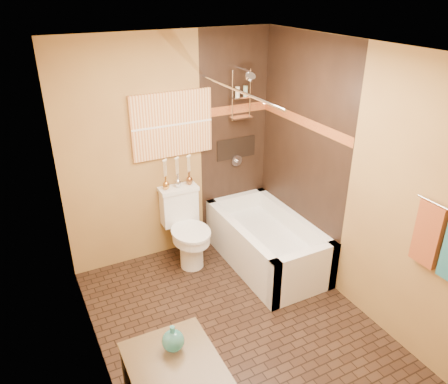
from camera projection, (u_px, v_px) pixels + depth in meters
floor at (235, 325)px, 4.11m from camera, size 3.00×3.00×0.00m
wall_left at (88, 245)px, 3.07m from camera, size 0.02×3.00×2.50m
wall_right at (350, 181)px, 4.06m from camera, size 0.02×3.00×2.50m
wall_back at (171, 151)px, 4.76m from camera, size 2.40×0.02×2.50m
wall_front at (370, 324)px, 2.36m from camera, size 2.40×0.02×2.50m
ceiling at (240, 49)px, 3.01m from camera, size 3.00×3.00×0.00m
alcove_tile_back at (234, 140)px, 5.07m from camera, size 0.85×0.01×2.50m
alcove_tile_right at (301, 155)px, 4.65m from camera, size 0.01×1.50×2.50m
mosaic_band_back at (235, 109)px, 4.90m from camera, size 0.85×0.01×0.10m
mosaic_band_right at (303, 121)px, 4.48m from camera, size 0.01×1.50×0.10m
alcove_niche at (236, 148)px, 5.12m from camera, size 0.50×0.01×0.25m
shower_fixtures at (241, 107)px, 4.81m from camera, size 0.24×0.33×1.16m
curtain_rod at (237, 90)px, 3.99m from camera, size 0.03×1.55×0.03m
towel_rust at (428, 234)px, 3.33m from camera, size 0.05×0.22×0.52m
sunset_painting at (172, 125)px, 4.62m from camera, size 0.90×0.04×0.70m
vanity_mirror at (125, 300)px, 2.17m from camera, size 0.01×1.00×0.90m
bathtub at (266, 245)px, 4.94m from camera, size 0.80×1.50×0.55m
toilet at (186, 228)px, 4.89m from camera, size 0.44×0.64×0.85m
teal_bottle at (173, 338)px, 2.75m from camera, size 0.18×0.18×0.23m
bud_vases at (177, 172)px, 4.77m from camera, size 0.35×0.07×0.35m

